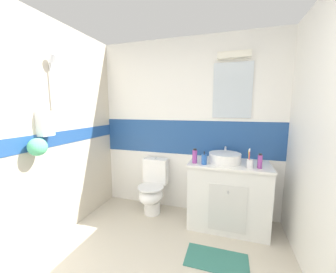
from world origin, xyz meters
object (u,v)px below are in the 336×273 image
(deodorant_spray_can, at_px, (260,161))
(soap_dispenser, at_px, (204,159))
(sink_basin, at_px, (225,157))
(toilet, at_px, (153,188))
(mouthwash_bottle, at_px, (195,156))
(toothbrush_cup, at_px, (250,163))

(deodorant_spray_can, bearing_deg, soap_dispenser, -177.60)
(sink_basin, relative_size, soap_dispenser, 2.68)
(toilet, bearing_deg, deodorant_spray_can, -7.40)
(sink_basin, distance_m, mouthwash_bottle, 0.39)
(toilet, bearing_deg, sink_basin, -2.25)
(toothbrush_cup, bearing_deg, deodorant_spray_can, 7.25)
(sink_basin, relative_size, deodorant_spray_can, 2.53)
(toilet, bearing_deg, toothbrush_cup, -8.61)
(toothbrush_cup, distance_m, deodorant_spray_can, 0.11)
(toothbrush_cup, distance_m, soap_dispenser, 0.52)
(sink_basin, distance_m, toilet, 1.14)
(toothbrush_cup, bearing_deg, mouthwash_bottle, 179.39)
(soap_dispenser, xyz_separation_m, mouthwash_bottle, (-0.12, 0.02, 0.02))
(sink_basin, distance_m, deodorant_spray_can, 0.41)
(mouthwash_bottle, bearing_deg, soap_dispenser, -9.22)
(toilet, height_order, mouthwash_bottle, mouthwash_bottle)
(soap_dispenser, distance_m, mouthwash_bottle, 0.12)
(toothbrush_cup, height_order, deodorant_spray_can, toothbrush_cup)
(toothbrush_cup, relative_size, soap_dispenser, 1.39)
(toilet, height_order, deodorant_spray_can, deodorant_spray_can)
(sink_basin, height_order, deodorant_spray_can, deodorant_spray_can)
(deodorant_spray_can, bearing_deg, toothbrush_cup, -172.75)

